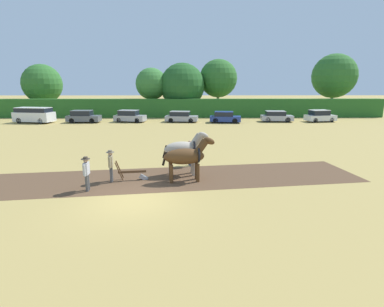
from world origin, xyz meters
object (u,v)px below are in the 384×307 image
Objects in this scene: tree_center_right at (334,76)px; plow at (135,174)px; farmer_at_plow at (111,164)px; parked_van at (34,115)px; tree_center at (218,78)px; tree_far_left at (42,84)px; parked_car_right at (276,116)px; draft_horse_lead_right at (184,150)px; parked_car_center_left at (130,116)px; parked_car_center at (181,117)px; farmer_beside_team at (190,151)px; farmer_onlooker_left at (86,171)px; draft_horse_lead_left at (186,156)px; parked_car_far_right at (320,116)px; tree_center_left at (182,86)px; tree_left at (151,84)px; parked_car_center_right at (225,117)px; parked_car_left at (83,117)px.

tree_center_right reaches higher than plow.
parked_van reaches higher than farmer_at_plow.
parked_van reaches higher than plow.
tree_center is 19.13m from tree_center_right.
parked_car_right is (35.03, -9.88, -4.20)m from tree_far_left.
draft_horse_lead_right is (-5.21, -34.07, -4.34)m from tree_center.
parked_car_right is (19.40, -0.01, -0.05)m from parked_car_center_left.
parked_car_right reaches higher than parked_car_center.
farmer_onlooker_left is (-4.86, -4.34, 0.04)m from farmer_beside_team.
tree_center_right reaches higher than tree_far_left.
draft_horse_lead_left is at bearing -7.77° from farmer_at_plow.
parked_car_far_right is at bearing 42.70° from plow.
draft_horse_lead_left reaches higher than parked_car_right.
parked_car_center_left reaches higher than parked_car_center.
draft_horse_lead_left reaches higher than parked_car_center_left.
draft_horse_lead_left is 4.88m from farmer_onlooker_left.
farmer_beside_team reaches higher than plow.
tree_center reaches higher than plow.
tree_left is at bearing -178.29° from tree_center_left.
parked_car_far_right reaches higher than parked_car_center_left.
parked_car_far_right is at bearing 46.61° from farmer_onlooker_left.
tree_left is 1.79× the size of parked_car_center_right.
tree_far_left is at bearing -178.73° from tree_center.
tree_left is 4.34× the size of plow.
parked_car_center_right is (24.59, -0.18, -0.32)m from parked_van.
parked_car_right is 1.05× the size of parked_car_far_right.
tree_left reaches higher than parked_van.
farmer_onlooker_left reaches higher than parked_car_far_right.
draft_horse_lead_left is 25.85m from parked_car_center_left.
parked_car_right is (15.68, 24.76, -0.27)m from farmer_at_plow.
tree_left is 33.58m from plow.
parked_car_right is at bearing -34.96° from tree_center_left.
parked_car_right is (25.32, 0.49, -0.06)m from parked_car_left.
tree_center_left reaches higher than draft_horse_lead_right.
draft_horse_lead_left is at bearing -135.01° from parked_car_far_right.
farmer_at_plow is at bearing -117.43° from parked_car_right.
parked_car_right is at bearing 55.54° from draft_horse_lead_right.
tree_center is at bearing 130.25° from parked_car_far_right.
farmer_at_plow is 0.39× the size of parked_car_right.
parked_van reaches higher than parked_car_center_left.
draft_horse_lead_left is 1.68× the size of farmer_at_plow.
tree_center reaches higher than parked_car_left.
tree_center_right is 3.73× the size of draft_horse_lead_right.
tree_center_left is 35.31m from farmer_onlooker_left.
tree_center_right is 45.65m from farmer_at_plow.
tree_left is at bearing 88.75° from farmer_onlooker_left.
parked_car_left is at bearing 171.25° from parked_car_far_right.
tree_center is 2.09× the size of parked_car_right.
tree_center is 17.18m from parked_car_center_left.
tree_center_right is at bearing 38.92° from parked_car_center_right.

